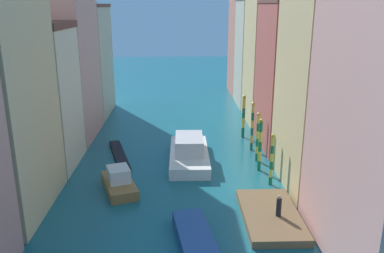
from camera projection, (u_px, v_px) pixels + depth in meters
ground_plane at (175, 144)px, 43.89m from camera, size 154.00×154.00×0.00m
building_left_2 at (29, 97)px, 36.34m from camera, size 7.98×7.43×13.20m
building_left_3 at (54, 48)px, 43.82m from camera, size 7.98×10.37×20.10m
building_left_4 at (78, 61)px, 54.19m from camera, size 7.98×9.67×14.71m
building_right_1 at (338, 79)px, 31.82m from camera, size 7.98×9.52×17.92m
building_right_2 at (301, 75)px, 41.64m from camera, size 7.98×9.49×15.28m
building_right_3 at (281, 33)px, 49.60m from camera, size 7.98×8.79×22.37m
building_right_4 at (264, 52)px, 59.27m from camera, size 7.98×8.64×15.68m
building_right_5 at (254, 41)px, 67.32m from camera, size 7.98×8.84×17.37m
waterfront_dock at (270, 215)px, 28.51m from camera, size 3.93×7.37×0.54m
person_on_dock at (279, 206)px, 27.74m from camera, size 0.36×0.36×1.56m
mooring_pole_0 at (272, 159)px, 33.39m from camera, size 0.32×0.32×4.48m
mooring_pole_1 at (260, 144)px, 36.23m from camera, size 0.34×0.34×4.93m
mooring_pole_2 at (258, 137)px, 38.47m from camera, size 0.34×0.34×4.87m
mooring_pole_3 at (252, 126)px, 41.39m from camera, size 0.32×0.32×5.11m
mooring_pole_4 at (243, 116)px, 45.42m from camera, size 0.38×0.38×4.93m
vaporetto_white at (189, 152)px, 38.87m from camera, size 3.71×9.27×2.51m
gondola_black at (119, 155)px, 40.06m from camera, size 3.28×8.27×0.38m
motorboat_0 at (198, 246)px, 24.63m from camera, size 3.28×8.19×0.82m
motorboat_1 at (119, 182)px, 32.84m from camera, size 3.69×5.50×1.97m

